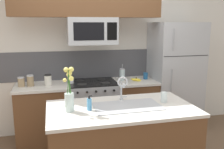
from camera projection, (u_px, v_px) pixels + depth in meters
name	position (u px, v px, depth m)	size (l,w,h in m)	color
rear_partition	(106.00, 55.00, 4.34)	(5.20, 0.10, 2.60)	silver
splash_band	(89.00, 65.00, 4.24)	(3.01, 0.01, 0.48)	#4C4C51
back_counter_left	(44.00, 114.00, 3.89)	(0.83, 0.65, 0.91)	brown
back_counter_right	(134.00, 106.00, 4.24)	(0.69, 0.65, 0.91)	brown
stove_range	(93.00, 109.00, 4.07)	(0.76, 0.64, 0.93)	#A8AAAF
microwave	(92.00, 31.00, 3.80)	(0.74, 0.40, 0.40)	#A8AAAF
refrigerator	(174.00, 77.00, 4.34)	(0.80, 0.74, 1.86)	#A8AAAF
storage_jar_tall	(21.00, 82.00, 3.73)	(0.10, 0.10, 0.14)	#997F5B
storage_jar_medium	(30.00, 81.00, 3.75)	(0.10, 0.10, 0.17)	#997F5B
storage_jar_short	(48.00, 80.00, 3.79)	(0.11, 0.11, 0.17)	silver
storage_jar_squat	(71.00, 80.00, 3.89)	(0.10, 0.10, 0.13)	silver
banana_bunch	(136.00, 80.00, 4.09)	(0.19, 0.12, 0.08)	yellow
french_press	(122.00, 74.00, 4.14)	(0.09, 0.09, 0.27)	silver
coffee_tin	(146.00, 76.00, 4.24)	(0.08, 0.08, 0.11)	#1E5184
island_counter	(121.00, 144.00, 2.92)	(1.66, 0.91, 0.91)	brown
kitchen_sink	(127.00, 112.00, 2.85)	(0.76, 0.44, 0.16)	#ADAFB5
sink_faucet	(122.00, 85.00, 3.01)	(0.14, 0.14, 0.31)	#B7BABF
dish_soap_bottle	(89.00, 104.00, 2.71)	(0.06, 0.05, 0.16)	#4C93C6
drinking_glass	(164.00, 97.00, 2.99)	(0.07, 0.07, 0.12)	silver
flower_vase	(69.00, 96.00, 2.66)	(0.12, 0.13, 0.48)	silver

